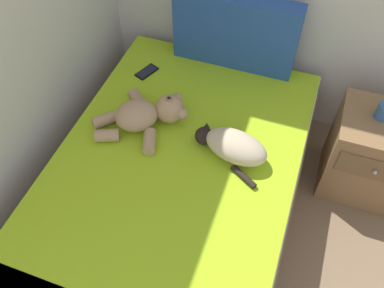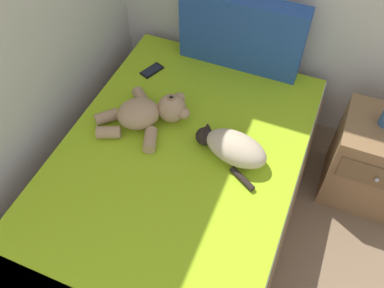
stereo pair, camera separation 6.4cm
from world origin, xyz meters
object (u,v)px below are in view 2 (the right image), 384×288
at_px(cell_phone, 152,70).
at_px(nightstand, 374,162).
at_px(patterned_cushion, 241,33).
at_px(cat, 233,147).
at_px(bed, 171,197).
at_px(teddy_bear, 148,113).

xyz_separation_m(cell_phone, nightstand, (1.44, -0.02, -0.21)).
bearing_deg(cell_phone, nightstand, -0.68).
height_order(patterned_cushion, nightstand, patterned_cushion).
bearing_deg(patterned_cushion, cell_phone, -150.00).
xyz_separation_m(cat, cell_phone, (-0.69, 0.45, -0.07)).
relative_size(bed, cell_phone, 12.65).
bearing_deg(patterned_cushion, cat, -74.33).
distance_m(bed, cell_phone, 0.83).
bearing_deg(cat, patterned_cushion, 105.67).
xyz_separation_m(bed, teddy_bear, (-0.24, 0.27, 0.33)).
height_order(teddy_bear, cell_phone, teddy_bear).
xyz_separation_m(cat, nightstand, (0.76, 0.43, -0.28)).
bearing_deg(teddy_bear, patterned_cushion, 65.40).
height_order(bed, patterned_cushion, patterned_cushion).
distance_m(patterned_cushion, cat, 0.77).
bearing_deg(cell_phone, cat, -33.03).
relative_size(bed, patterned_cushion, 2.72).
relative_size(patterned_cushion, teddy_bear, 1.48).
distance_m(cat, teddy_bear, 0.52).
height_order(cell_phone, nightstand, nightstand).
bearing_deg(bed, patterned_cushion, 86.06).
xyz_separation_m(patterned_cushion, nightstand, (0.96, -0.30, -0.44)).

